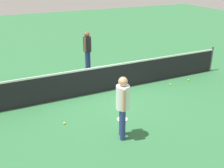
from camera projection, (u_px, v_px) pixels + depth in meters
ground_plane at (105, 91)px, 9.75m from camera, size 40.00×40.00×0.00m
court_net at (105, 78)px, 9.55m from camera, size 10.09×0.09×1.07m
player_near_side at (123, 103)px, 6.69m from camera, size 0.44×0.52×1.70m
player_far_side at (87, 48)px, 11.37m from camera, size 0.48×0.48×1.70m
tennis_racket_near_player at (122, 120)px, 7.88m from camera, size 0.41×0.61×0.03m
tennis_racket_far_player at (89, 76)px, 11.12m from camera, size 0.39×0.61×0.03m
tennis_ball_near_player at (188, 80)px, 10.64m from camera, size 0.07×0.07×0.07m
tennis_ball_baseline at (170, 84)px, 10.23m from camera, size 0.07×0.07×0.07m
tennis_ball_stray_left at (64, 123)px, 7.66m from camera, size 0.07×0.07×0.07m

